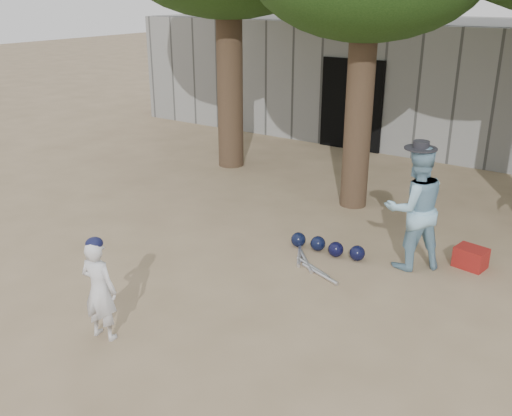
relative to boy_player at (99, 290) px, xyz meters
The scene contains 7 objects.
ground 1.48m from the boy_player, 93.52° to the left, with size 70.00×70.00×0.00m, color #937C5E.
boy_player is the anchor object (origin of this frame).
spectator_blue 4.35m from the boy_player, 58.63° to the left, with size 0.87×0.67×1.78m, color #82B1CA.
red_bag 5.15m from the boy_player, 54.19° to the left, with size 0.42×0.32×0.30m, color maroon.
back_building 11.72m from the boy_player, 90.41° to the left, with size 16.00×5.24×3.00m.
helmet_row 3.62m from the boy_player, 72.32° to the left, with size 1.19×0.30×0.23m.
bat_pile 3.14m from the boy_player, 69.61° to the left, with size 1.08×0.84×0.06m.
Camera 1 is at (4.67, -5.00, 3.74)m, focal length 40.00 mm.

